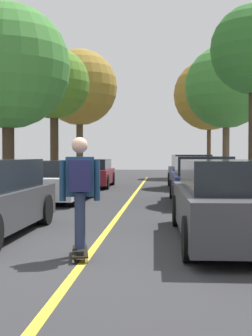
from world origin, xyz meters
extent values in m
plane|color=#2D2D30|center=(0.00, 0.00, 0.00)|extent=(80.00, 80.00, 0.00)
cube|color=gold|center=(0.00, 4.00, 0.00)|extent=(0.12, 39.20, 0.01)
cylinder|color=black|center=(-1.42, 2.98, 0.32)|extent=(0.23, 0.64, 0.64)
cube|color=#B7B7BC|center=(-2.26, 7.99, 0.50)|extent=(2.03, 4.43, 0.64)
cube|color=black|center=(-2.26, 8.12, 1.06)|extent=(1.75, 2.98, 0.48)
cylinder|color=black|center=(-1.45, 6.47, 0.32)|extent=(0.24, 0.65, 0.64)
cylinder|color=black|center=(-3.19, 6.54, 0.32)|extent=(0.24, 0.65, 0.64)
cylinder|color=black|center=(-1.33, 9.44, 0.32)|extent=(0.24, 0.65, 0.64)
cylinder|color=black|center=(-3.07, 9.50, 0.32)|extent=(0.24, 0.65, 0.64)
cube|color=maroon|center=(-2.26, 14.50, 0.50)|extent=(1.94, 4.34, 0.65)
cube|color=black|center=(-2.26, 14.51, 1.06)|extent=(1.69, 2.94, 0.46)
cylinder|color=black|center=(-1.36, 13.07, 0.32)|extent=(0.24, 0.65, 0.64)
cylinder|color=black|center=(-3.09, 13.03, 0.32)|extent=(0.24, 0.65, 0.64)
cylinder|color=black|center=(-1.43, 15.96, 0.32)|extent=(0.24, 0.65, 0.64)
cylinder|color=black|center=(-3.16, 15.92, 0.32)|extent=(0.24, 0.65, 0.64)
cube|color=#38383D|center=(2.26, 1.43, 0.53)|extent=(1.88, 4.69, 0.71)
cube|color=black|center=(2.26, 1.41, 1.14)|extent=(1.63, 3.19, 0.50)
cylinder|color=black|center=(1.40, 3.04, 0.32)|extent=(0.23, 0.64, 0.64)
cylinder|color=black|center=(1.47, -0.21, 0.32)|extent=(0.23, 0.64, 0.64)
cube|color=navy|center=(2.26, 7.63, 0.54)|extent=(1.84, 4.45, 0.72)
cube|color=black|center=(2.26, 7.57, 1.17)|extent=(1.60, 2.56, 0.54)
cylinder|color=black|center=(1.41, 9.13, 0.32)|extent=(0.23, 0.64, 0.64)
cylinder|color=black|center=(3.07, 9.15, 0.32)|extent=(0.23, 0.64, 0.64)
cylinder|color=black|center=(1.45, 6.10, 0.32)|extent=(0.23, 0.64, 0.64)
cylinder|color=black|center=(3.11, 6.12, 0.32)|extent=(0.23, 0.64, 0.64)
cube|color=navy|center=(2.26, 13.99, 0.56)|extent=(1.88, 4.26, 0.76)
cube|color=black|center=(2.27, 13.75, 1.21)|extent=(1.62, 2.76, 0.56)
cylinder|color=black|center=(1.41, 15.36, 0.32)|extent=(0.25, 0.65, 0.64)
cylinder|color=black|center=(3.01, 15.42, 0.32)|extent=(0.25, 0.65, 0.64)
cylinder|color=black|center=(1.52, 12.56, 0.32)|extent=(0.25, 0.65, 0.64)
cylinder|color=black|center=(3.11, 12.63, 0.32)|extent=(0.25, 0.65, 0.64)
cylinder|color=#3D2D1E|center=(-4.01, 8.25, 1.60)|extent=(0.39, 0.39, 2.93)
sphere|color=#3D7F33|center=(-4.01, 8.25, 4.39)|extent=(4.10, 4.10, 4.10)
cylinder|color=#3D2D1E|center=(-4.01, 14.67, 2.09)|extent=(0.39, 0.39, 3.90)
sphere|color=#4C7A23|center=(-4.01, 14.67, 4.83)|extent=(3.32, 3.32, 3.32)
cylinder|color=#4C3823|center=(-4.01, 21.18, 2.16)|extent=(0.41, 0.41, 4.04)
sphere|color=olive|center=(-4.01, 21.18, 5.59)|extent=(4.59, 4.59, 4.59)
cylinder|color=brown|center=(4.01, 15.46, 1.81)|extent=(0.32, 0.32, 3.33)
sphere|color=#3D7F33|center=(4.01, 15.46, 4.68)|extent=(3.88, 3.88, 3.88)
cylinder|color=#4C3823|center=(4.01, 23.77, 2.11)|extent=(0.25, 0.25, 3.93)
sphere|color=olive|center=(4.01, 23.77, 5.38)|extent=(4.58, 4.58, 4.58)
cylinder|color=#38383D|center=(-4.01, 15.00, 3.03)|extent=(0.12, 0.12, 5.79)
cube|color=#EAE5C6|center=(-4.01, 15.00, 6.05)|extent=(0.36, 0.24, 0.20)
cube|color=black|center=(-0.10, -0.08, 0.09)|extent=(0.37, 0.87, 0.02)
cylinder|color=beige|center=(-0.25, 0.23, 0.03)|extent=(0.03, 0.06, 0.06)
cylinder|color=beige|center=(-0.07, 0.27, 0.03)|extent=(0.03, 0.06, 0.06)
cylinder|color=beige|center=(-0.13, -0.43, 0.03)|extent=(0.03, 0.06, 0.06)
cylinder|color=beige|center=(0.06, -0.40, 0.03)|extent=(0.03, 0.06, 0.06)
cube|color=#99999E|center=(-0.16, 0.25, 0.07)|extent=(0.11, 0.06, 0.02)
cube|color=#99999E|center=(-0.03, -0.42, 0.07)|extent=(0.11, 0.06, 0.02)
cube|color=black|center=(-0.14, 0.13, 0.13)|extent=(0.15, 0.27, 0.06)
cube|color=black|center=(-0.05, -0.30, 0.13)|extent=(0.15, 0.27, 0.06)
cylinder|color=#283351|center=(-0.12, 0.04, 0.56)|extent=(0.18, 0.18, 0.78)
cylinder|color=#283351|center=(-0.07, -0.20, 0.56)|extent=(0.18, 0.18, 0.78)
cube|color=navy|center=(-0.10, -0.08, 1.17)|extent=(0.43, 0.29, 0.56)
sphere|color=tan|center=(-0.10, -0.08, 1.62)|extent=(0.23, 0.23, 0.23)
cylinder|color=navy|center=(-0.34, -0.13, 1.11)|extent=(0.11, 0.11, 0.58)
cylinder|color=navy|center=(0.14, -0.04, 1.11)|extent=(0.11, 0.11, 0.58)
cube|color=#1E1E4C|center=(-0.06, -0.28, 1.19)|extent=(0.33, 0.23, 0.44)
camera|label=1|loc=(1.10, -6.60, 1.48)|focal=49.43mm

